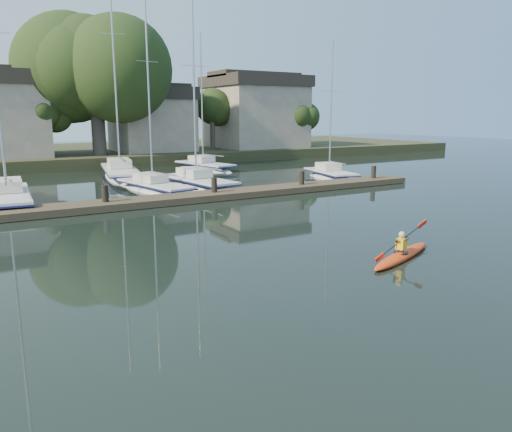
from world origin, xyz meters
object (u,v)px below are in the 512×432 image
sailboat_1 (9,209)px  sailboat_3 (198,191)px  dock (163,200)px  kayak (402,254)px  sailboat_7 (205,172)px  sailboat_4 (330,181)px  sailboat_2 (155,194)px  sailboat_6 (121,180)px

sailboat_1 → sailboat_3: bearing=7.0°
dock → sailboat_3: size_ratio=2.59×
sailboat_3 → kayak: bearing=-99.3°
sailboat_3 → sailboat_7: (4.90, 9.40, 0.01)m
sailboat_4 → sailboat_2: bearing=-170.6°
sailboat_2 → sailboat_7: 12.32m
dock → sailboat_7: (8.91, 13.79, -0.39)m
kayak → sailboat_2: 18.09m
dock → sailboat_2: sailboat_2 is taller
kayak → sailboat_6: size_ratio=0.23×
kayak → sailboat_6: bearing=73.4°
kayak → sailboat_4: bearing=36.6°
sailboat_1 → sailboat_7: 18.80m
sailboat_4 → dock: bearing=-153.6°
sailboat_2 → sailboat_6: bearing=78.0°
dock → sailboat_2: size_ratio=2.58×
sailboat_1 → sailboat_7: bearing=36.2°
sailboat_6 → sailboat_2: bearing=-81.1°
sailboat_3 → sailboat_4: (10.31, -0.65, 0.02)m
dock → sailboat_6: (1.31, 12.34, -0.41)m
kayak → sailboat_7: size_ratio=0.32×
sailboat_7 → sailboat_4: bearing=-72.4°
sailboat_3 → sailboat_4: bearing=-9.9°
dock → sailboat_6: sailboat_6 is taller
kayak → sailboat_1: sailboat_1 is taller
sailboat_1 → sailboat_2: 8.13m
dock → sailboat_4: size_ratio=3.11×
sailboat_3 → sailboat_1: bearing=176.4°
sailboat_6 → sailboat_7: sailboat_6 is taller
kayak → sailboat_2: size_ratio=0.30×
sailboat_2 → sailboat_6: (0.24, 8.04, -0.04)m
sailboat_2 → sailboat_6: sailboat_6 is taller
kayak → sailboat_4: sailboat_4 is taller
dock → sailboat_2: bearing=76.1°
sailboat_3 → sailboat_6: sailboat_6 is taller
dock → sailboat_6: bearing=84.0°
sailboat_3 → sailboat_7: bearing=56.2°
sailboat_6 → dock: bearing=-85.5°
dock → sailboat_7: sailboat_7 is taller
sailboat_3 → sailboat_2: bearing=175.4°
sailboat_4 → sailboat_7: sailboat_7 is taller
kayak → sailboat_3: size_ratio=0.30×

